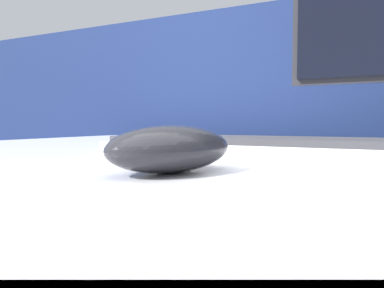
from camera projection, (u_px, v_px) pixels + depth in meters
name	position (u px, v px, depth m)	size (l,w,h in m)	color
partition_panel	(342.00, 197.00, 1.09)	(5.00, 0.03, 1.17)	navy
computer_mouse_near	(172.00, 149.00, 0.32)	(0.10, 0.14, 0.04)	#232328
keyboard	(244.00, 146.00, 0.48)	(0.38, 0.15, 0.02)	silver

